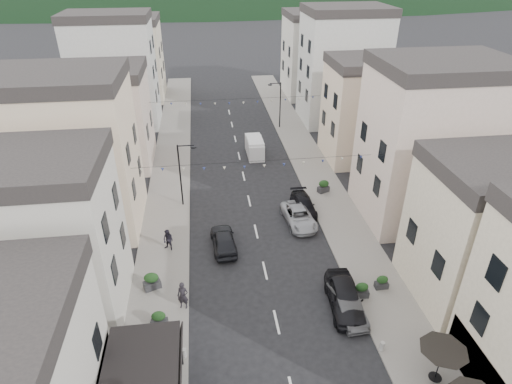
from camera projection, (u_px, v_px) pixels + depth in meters
The scene contains 21 objects.
sidewalk_left at pixel (171, 176), 44.18m from camera, with size 4.00×76.00×0.12m, color slate.
sidewalk_right at pixel (312, 167), 45.86m from camera, with size 4.00×76.00×0.12m, color slate.
buildings_row_left at pixel (100, 104), 45.34m from camera, with size 10.20×54.16×14.00m.
buildings_row_right at pixel (367, 95), 47.49m from camera, with size 10.20×54.16×14.50m.
streetlamp_left_far at pixel (183, 169), 37.40m from camera, with size 1.70×0.56×6.00m.
streetlamp_right_far at pixel (278, 100), 54.19m from camera, with size 1.70×0.56×6.00m.
bunting_near at pixel (254, 165), 33.64m from camera, with size 19.00×0.28×0.62m.
bunting_far at pixel (236, 102), 47.41m from camera, with size 19.00×0.28×0.62m.
parked_car_a at pixel (345, 297), 27.70m from camera, with size 2.03×5.06×1.72m, color black.
parked_car_b at pixel (347, 306), 27.28m from camera, with size 1.43×4.11×1.35m, color #343437.
parked_car_c at pixel (299, 216), 36.34m from camera, with size 2.23×4.84×1.34m, color #9A9CA2.
parked_car_d at pixel (303, 205), 38.07m from camera, with size 1.79×4.40×1.28m, color black.
parked_car_e at pixel (224, 240), 33.28m from camera, with size 1.77×4.41×1.50m, color black.
delivery_van at pixel (255, 147), 48.25m from camera, with size 1.74×4.35×2.08m.
pedestrian_a at pixel (183, 296), 27.45m from camera, with size 0.72×0.47×1.98m, color black.
pedestrian_b at pixel (168, 240), 32.84m from camera, with size 0.87×0.68×1.78m, color black.
planter_la at pixel (159, 319), 26.32m from camera, with size 1.08×0.75×1.11m.
planter_lb at pixel (152, 281), 29.21m from camera, with size 1.29×1.00×1.27m.
planter_ra at pixel (362, 290), 28.56m from camera, with size 1.04×0.63×1.11m.
planter_rb at pixel (382, 282), 29.29m from camera, with size 0.91×0.51×1.01m.
planter_rc at pixel (324, 186), 40.85m from camera, with size 1.25×0.98×1.23m.
Camera 1 is at (-3.78, -8.00, 20.54)m, focal length 30.00 mm.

